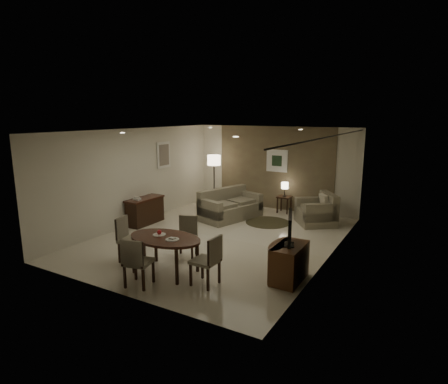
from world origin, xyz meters
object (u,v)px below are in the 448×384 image
Objects in this scene: chair_near at (139,261)px; armchair at (316,209)px; dining_table at (165,255)px; sofa at (231,204)px; console_desk at (145,211)px; chair_left at (131,239)px; tv_cabinet at (289,263)px; chair_far at (186,238)px; floor_lamp at (214,181)px; chair_right at (205,260)px; side_table at (284,204)px.

chair_near is 0.93× the size of armchair.
sofa reaches higher than dining_table.
chair_left is at bearing -54.11° from console_desk.
armchair is (-0.64, 3.88, 0.10)m from tv_cabinet.
chair_far is at bearing -62.90° from chair_left.
chair_near reaches higher than tv_cabinet.
chair_near is 1.57m from chair_far.
floor_lamp is (-4.28, 4.29, 0.52)m from tv_cabinet.
armchair is at bearing -42.60° from chair_left.
dining_table is (2.63, -2.36, -0.01)m from console_desk.
chair_right is 5.62m from side_table.
dining_table is 1.02m from chair_left.
chair_left is 0.51× the size of sofa.
side_table is 2.50m from floor_lamp.
dining_table is 1.64× the size of chair_right.
console_desk reaches higher than tv_cabinet.
tv_cabinet is at bearing -67.90° from side_table.
side_table is (3.00, 3.15, -0.11)m from console_desk.
floor_lamp is at bearing 93.39° from chair_far.
console_desk is 2.92m from chair_far.
armchair reaches higher than console_desk.
tv_cabinet is (4.89, -1.50, -0.03)m from console_desk.
tv_cabinet is at bearing -119.49° from sofa.
console_desk is 2.90m from floor_lamp.
side_table is at bearing 63.39° from chair_far.
chair_right reaches higher than dining_table.
sofa is at bearing -16.57° from chair_left.
chair_right is at bearing -108.49° from chair_left.
floor_lamp is at bearing -133.18° from armchair.
sofa is at bearing -127.82° from side_table.
armchair is at bearing -31.70° from side_table.
chair_left is at bearing 173.50° from dining_table.
console_desk is at bearing 149.06° from sofa.
chair_far is at bearing -96.05° from side_table.
chair_left is 0.55× the size of floor_lamp.
floor_lamp is at bearing 111.45° from dining_table.
sofa is 1.86× the size of armchair.
floor_lamp is (-2.40, -0.35, 0.61)m from side_table.
console_desk is at bearing -133.65° from side_table.
armchair is at bearing 29.26° from console_desk.
armchair is at bearing -6.50° from floor_lamp.
chair_near is (-2.31, -1.57, 0.12)m from tv_cabinet.
chair_right is at bearing -143.90° from tv_cabinet.
tv_cabinet is 1.71× the size of side_table.
chair_right is (0.98, -0.08, 0.11)m from dining_table.
floor_lamp is (-1.91, 4.29, 0.43)m from chair_far.
chair_far is at bearing -129.24° from chair_right.
armchair is 0.58× the size of floor_lamp.
dining_table is at bearing -102.68° from chair_far.
chair_left reaches higher than armchair.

